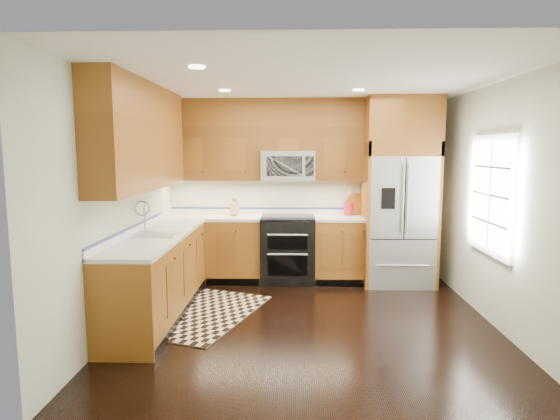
{
  "coord_description": "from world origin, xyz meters",
  "views": [
    {
      "loc": [
        -0.15,
        -4.91,
        1.88
      ],
      "look_at": [
        -0.33,
        0.6,
        1.17
      ],
      "focal_mm": 30.0,
      "sensor_mm": 36.0,
      "label": 1
    }
  ],
  "objects_px": {
    "utensil_crock": "(349,206)",
    "range": "(288,249)",
    "refrigerator": "(399,192)",
    "knife_block": "(235,208)",
    "rug": "(204,313)"
  },
  "relations": [
    {
      "from": "utensil_crock",
      "to": "range",
      "type": "bearing_deg",
      "value": -167.21
    },
    {
      "from": "refrigerator",
      "to": "knife_block",
      "type": "xyz_separation_m",
      "value": [
        -2.33,
        0.16,
        -0.26
      ]
    },
    {
      "from": "refrigerator",
      "to": "range",
      "type": "bearing_deg",
      "value": 178.6
    },
    {
      "from": "rug",
      "to": "utensil_crock",
      "type": "height_order",
      "value": "utensil_crock"
    },
    {
      "from": "refrigerator",
      "to": "utensil_crock",
      "type": "xyz_separation_m",
      "value": [
        -0.66,
        0.24,
        -0.23
      ]
    },
    {
      "from": "range",
      "to": "utensil_crock",
      "type": "relative_size",
      "value": 2.48
    },
    {
      "from": "rug",
      "to": "range",
      "type": "bearing_deg",
      "value": 74.79
    },
    {
      "from": "refrigerator",
      "to": "rug",
      "type": "height_order",
      "value": "refrigerator"
    },
    {
      "from": "range",
      "to": "utensil_crock",
      "type": "distance_m",
      "value": 1.09
    },
    {
      "from": "knife_block",
      "to": "utensil_crock",
      "type": "height_order",
      "value": "utensil_crock"
    },
    {
      "from": "refrigerator",
      "to": "rug",
      "type": "relative_size",
      "value": 1.54
    },
    {
      "from": "knife_block",
      "to": "utensil_crock",
      "type": "distance_m",
      "value": 1.66
    },
    {
      "from": "knife_block",
      "to": "rug",
      "type": "bearing_deg",
      "value": -96.47
    },
    {
      "from": "range",
      "to": "knife_block",
      "type": "height_order",
      "value": "knife_block"
    },
    {
      "from": "rug",
      "to": "knife_block",
      "type": "relative_size",
      "value": 6.72
    }
  ]
}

